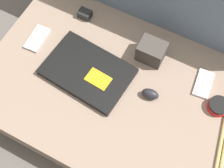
{
  "coord_description": "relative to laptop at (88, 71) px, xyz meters",
  "views": [
    {
      "loc": [
        0.23,
        -0.44,
        1.21
      ],
      "look_at": [
        0.0,
        0.0,
        0.16
      ],
      "focal_mm": 50.0,
      "sensor_mm": 36.0,
      "label": 1
    }
  ],
  "objects": [
    {
      "name": "computer_mouse",
      "position": [
        0.25,
        0.02,
        0.01
      ],
      "size": [
        0.07,
        0.04,
        0.04
      ],
      "rotation": [
        0.0,
        0.0,
        0.1
      ],
      "color": "black",
      "rests_on": "couch_seat"
    },
    {
      "name": "ground_plane",
      "position": [
        0.11,
        -0.01,
        -0.15
      ],
      "size": [
        8.0,
        8.0,
        0.0
      ],
      "primitive_type": "plane",
      "color": "#4C4742"
    },
    {
      "name": "phone_black",
      "position": [
        0.41,
        0.16,
        -0.01
      ],
      "size": [
        0.07,
        0.12,
        0.01
      ],
      "rotation": [
        0.0,
        0.0,
        0.1
      ],
      "color": "silver",
      "rests_on": "couch_seat"
    },
    {
      "name": "charger_brick",
      "position": [
        -0.14,
        0.23,
        0.0
      ],
      "size": [
        0.05,
        0.04,
        0.03
      ],
      "color": "black",
      "rests_on": "couch_seat"
    },
    {
      "name": "couch_seat",
      "position": [
        0.11,
        -0.01,
        -0.08
      ],
      "size": [
        0.99,
        0.67,
        0.14
      ],
      "color": "#7A6656",
      "rests_on": "ground_plane"
    },
    {
      "name": "speaker_puck",
      "position": [
        0.49,
        0.09,
        0.0
      ],
      "size": [
        0.08,
        0.08,
        0.03
      ],
      "color": "red",
      "rests_on": "couch_seat"
    },
    {
      "name": "camera_pouch",
      "position": [
        0.18,
        0.18,
        0.03
      ],
      "size": [
        0.1,
        0.08,
        0.08
      ],
      "color": "#38332D",
      "rests_on": "couch_seat"
    },
    {
      "name": "laptop",
      "position": [
        0.0,
        0.0,
        0.0
      ],
      "size": [
        0.34,
        0.25,
        0.03
      ],
      "rotation": [
        0.0,
        0.0,
        -0.09
      ],
      "color": "black",
      "rests_on": "couch_seat"
    },
    {
      "name": "phone_silver",
      "position": [
        -0.26,
        0.04,
        -0.01
      ],
      "size": [
        0.07,
        0.12,
        0.01
      ],
      "rotation": [
        0.0,
        0.0,
        0.06
      ],
      "color": "#B7B7BC",
      "rests_on": "couch_seat"
    }
  ]
}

